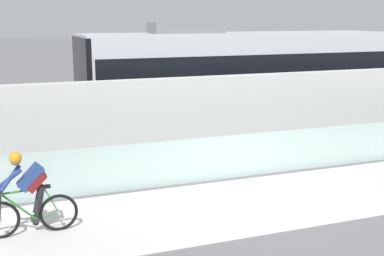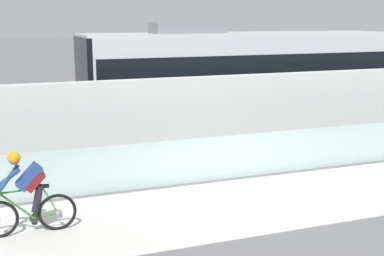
# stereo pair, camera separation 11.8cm
# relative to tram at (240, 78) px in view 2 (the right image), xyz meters

# --- Properties ---
(ground_plane) EXTENTS (200.00, 200.00, 0.00)m
(ground_plane) POSITION_rel_tram_xyz_m (-2.79, -6.85, -1.89)
(ground_plane) COLOR slate
(bike_path_deck) EXTENTS (32.00, 3.20, 0.01)m
(bike_path_deck) POSITION_rel_tram_xyz_m (-2.79, -6.85, -1.89)
(bike_path_deck) COLOR silver
(bike_path_deck) RESTS_ON ground
(glass_parapet) EXTENTS (32.00, 0.05, 1.09)m
(glass_parapet) POSITION_rel_tram_xyz_m (-2.79, -5.00, -1.35)
(glass_parapet) COLOR #ADC6C1
(glass_parapet) RESTS_ON ground
(concrete_barrier_wall) EXTENTS (32.00, 0.36, 2.37)m
(concrete_barrier_wall) POSITION_rel_tram_xyz_m (-2.79, -3.20, -0.71)
(concrete_barrier_wall) COLOR silver
(concrete_barrier_wall) RESTS_ON ground
(tram_rail_near) EXTENTS (32.00, 0.08, 0.01)m
(tram_rail_near) POSITION_rel_tram_xyz_m (-2.79, -0.72, -1.89)
(tram_rail_near) COLOR #595654
(tram_rail_near) RESTS_ON ground
(tram_rail_far) EXTENTS (32.00, 0.08, 0.01)m
(tram_rail_far) POSITION_rel_tram_xyz_m (-2.79, 0.72, -1.89)
(tram_rail_far) COLOR #595654
(tram_rail_far) RESTS_ON ground
(tram) EXTENTS (11.06, 2.54, 3.81)m
(tram) POSITION_rel_tram_xyz_m (0.00, 0.00, 0.00)
(tram) COLOR silver
(tram) RESTS_ON ground
(cyclist_on_bike) EXTENTS (1.77, 0.58, 1.61)m
(cyclist_on_bike) POSITION_rel_tram_xyz_m (-7.64, -6.85, -1.11)
(cyclist_on_bike) COLOR black
(cyclist_on_bike) RESTS_ON ground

